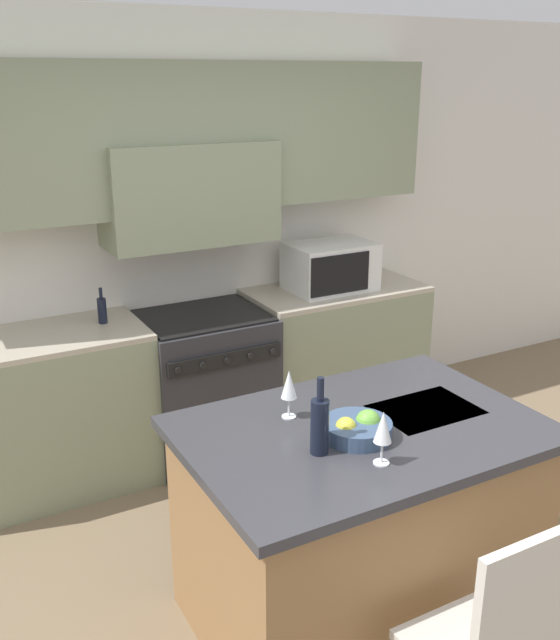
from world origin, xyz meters
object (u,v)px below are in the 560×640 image
wine_glass_near (383,429)px  wine_glass_far (289,386)px  oil_bottle_on_counter (102,310)px  microwave (330,266)px  range_stove (205,383)px  wine_bottle (320,425)px  fruit_bowl (358,428)px

wine_glass_near → wine_glass_far: size_ratio=1.00×
wine_glass_far → oil_bottle_on_counter: oil_bottle_on_counter is taller
microwave → oil_bottle_on_counter: (-1.54, 0.05, -0.08)m
range_stove → oil_bottle_on_counter: size_ratio=4.31×
range_stove → wine_bottle: size_ratio=2.94×
wine_bottle → oil_bottle_on_counter: (-0.32, 1.88, -0.03)m
microwave → fruit_bowl: bearing=-119.3°
range_stove → wine_bottle: (-0.27, -1.81, 0.60)m
wine_glass_far → fruit_bowl: (0.16, -0.28, -0.11)m
range_stove → fruit_bowl: (-0.07, -1.78, 0.52)m
wine_glass_near → oil_bottle_on_counter: size_ratio=1.00×
wine_bottle → range_stove: bearing=81.5°
range_stove → microwave: (0.94, 0.02, 0.65)m
wine_glass_near → wine_bottle: bearing=131.5°
range_stove → wine_bottle: wine_bottle is taller
wine_bottle → fruit_bowl: size_ratio=1.11×
range_stove → wine_glass_far: wine_glass_far is taller
wine_glass_far → fruit_bowl: wine_glass_far is taller
wine_bottle → fruit_bowl: (0.20, 0.04, -0.08)m
wine_glass_far → oil_bottle_on_counter: size_ratio=1.00×
range_stove → microwave: bearing=1.1°
range_stove → wine_glass_near: 2.10m
oil_bottle_on_counter → wine_bottle: bearing=-80.2°
wine_glass_near → fruit_bowl: size_ratio=0.76×
oil_bottle_on_counter → range_stove: bearing=-6.1°
range_stove → oil_bottle_on_counter: (-0.60, 0.06, 0.57)m
wine_bottle → wine_glass_far: size_ratio=1.46×
wine_bottle → oil_bottle_on_counter: bearing=99.8°
fruit_bowl → wine_glass_near: bearing=-100.8°
wine_bottle → wine_glass_far: bearing=82.1°
microwave → oil_bottle_on_counter: size_ratio=2.63×
microwave → wine_glass_near: 2.27m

